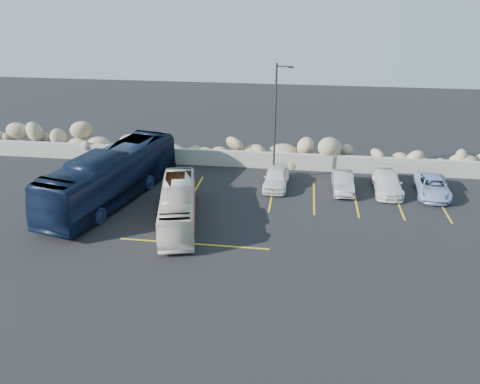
# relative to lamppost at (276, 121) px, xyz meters

# --- Properties ---
(ground) EXTENTS (90.00, 90.00, 0.00)m
(ground) POSITION_rel_lamppost_xyz_m (-2.56, -9.50, -4.30)
(ground) COLOR black
(ground) RESTS_ON ground
(seawall) EXTENTS (60.00, 0.40, 1.20)m
(seawall) POSITION_rel_lamppost_xyz_m (-2.56, 2.50, -3.70)
(seawall) COLOR gray
(seawall) RESTS_ON ground
(riprap_pile) EXTENTS (54.00, 2.80, 2.60)m
(riprap_pile) POSITION_rel_lamppost_xyz_m (-2.56, 3.70, -3.00)
(riprap_pile) COLOR #9F8568
(riprap_pile) RESTS_ON ground
(parking_lines) EXTENTS (18.16, 9.36, 0.01)m
(parking_lines) POSITION_rel_lamppost_xyz_m (2.09, -3.93, -4.29)
(parking_lines) COLOR gold
(parking_lines) RESTS_ON ground
(lamppost) EXTENTS (1.14, 0.18, 8.00)m
(lamppost) POSITION_rel_lamppost_xyz_m (0.00, 0.00, 0.00)
(lamppost) COLOR #312E2B
(lamppost) RESTS_ON ground
(vintage_bus) EXTENTS (3.49, 7.95, 2.16)m
(vintage_bus) POSITION_rel_lamppost_xyz_m (-4.93, -7.03, -3.22)
(vintage_bus) COLOR beige
(vintage_bus) RESTS_ON ground
(tour_coach) EXTENTS (5.27, 11.91, 3.23)m
(tour_coach) POSITION_rel_lamppost_xyz_m (-9.81, -4.53, -2.68)
(tour_coach) COLOR #0F1932
(tour_coach) RESTS_ON ground
(car_a) EXTENTS (1.70, 3.94, 1.32)m
(car_a) POSITION_rel_lamppost_xyz_m (0.22, -1.04, -3.63)
(car_a) COLOR white
(car_a) RESTS_ON ground
(car_b) EXTENTS (1.31, 3.64, 1.19)m
(car_b) POSITION_rel_lamppost_xyz_m (4.60, -1.04, -3.70)
(car_b) COLOR #A2A2A7
(car_b) RESTS_ON ground
(car_c) EXTENTS (1.79, 4.24, 1.22)m
(car_c) POSITION_rel_lamppost_xyz_m (7.47, -0.83, -3.69)
(car_c) COLOR white
(car_c) RESTS_ON ground
(car_d) EXTENTS (2.29, 4.35, 1.17)m
(car_d) POSITION_rel_lamppost_xyz_m (10.28, -0.99, -3.71)
(car_d) COLOR #98AED7
(car_d) RESTS_ON ground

